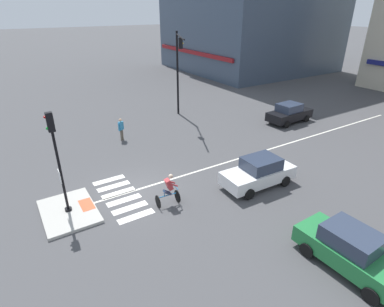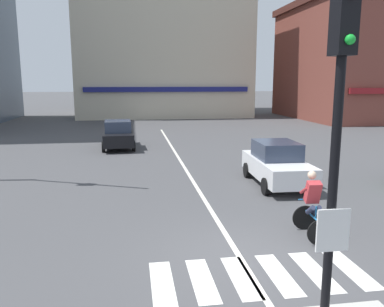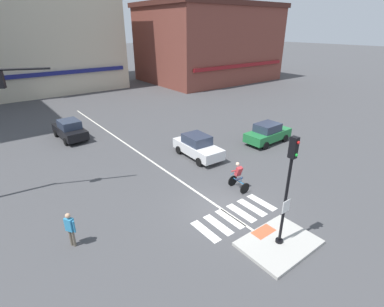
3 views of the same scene
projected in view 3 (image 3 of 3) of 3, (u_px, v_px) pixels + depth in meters
name	position (u px, v px, depth m)	size (l,w,h in m)	color
ground_plane	(225.00, 208.00, 15.07)	(300.00, 300.00, 0.00)	#474749
traffic_island	(279.00, 243.00, 12.55)	(3.32, 2.41, 0.15)	#B2AFA8
tactile_pad_front	(264.00, 231.00, 13.14)	(1.10, 0.60, 0.01)	#DB5B38
signal_pole	(288.00, 183.00, 11.33)	(0.44, 0.38, 4.87)	black
crosswalk_stripe_a	(205.00, 231.00, 13.39)	(0.44, 1.80, 0.01)	silver
crosswalk_stripe_b	(218.00, 225.00, 13.83)	(0.44, 1.80, 0.01)	silver
crosswalk_stripe_c	(230.00, 219.00, 14.27)	(0.44, 1.80, 0.01)	silver
crosswalk_stripe_d	(241.00, 213.00, 14.71)	(0.44, 1.80, 0.01)	silver
crosswalk_stripe_e	(252.00, 207.00, 15.15)	(0.44, 1.80, 0.01)	silver
crosswalk_stripe_f	(262.00, 202.00, 15.59)	(0.44, 1.80, 0.01)	silver
lane_centre_line	(134.00, 149.00, 22.25)	(0.14, 28.00, 0.01)	silver
building_corner_right	(41.00, 28.00, 42.22)	(19.29, 17.51, 16.78)	beige
building_far_block	(209.00, 43.00, 49.32)	(21.40, 16.08, 12.16)	brown
car_black_westbound_distant	(70.00, 130.00, 24.07)	(1.99, 4.18, 1.64)	black
car_white_eastbound_mid	(198.00, 146.00, 20.73)	(1.95, 4.15, 1.64)	white
car_green_cross_right	(268.00, 133.00, 23.28)	(4.15, 1.94, 1.64)	#237A3D
cyclist	(238.00, 176.00, 16.51)	(0.74, 1.14, 1.68)	black
pedestrian_at_curb_left	(70.00, 227.00, 12.14)	(0.37, 0.49, 1.67)	#6B6051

